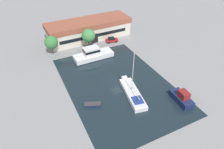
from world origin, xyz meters
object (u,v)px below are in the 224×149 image
object	(u,v)px
quay_tree_near_building	(88,36)
small_dinghy	(92,105)
parked_car	(112,40)
motor_cruiser	(93,55)
sailboat_moored	(132,93)
cabin_boat	(182,98)
warehouse_building	(89,29)
quay_tree_by_water	(51,42)

from	to	relation	value
quay_tree_near_building	small_dinghy	distance (m)	27.97
parked_car	motor_cruiser	bearing A→B (deg)	-44.81
quay_tree_near_building	sailboat_moored	world-z (taller)	sailboat_moored
quay_tree_near_building	cabin_boat	world-z (taller)	quay_tree_near_building
quay_tree_near_building	sailboat_moored	distance (m)	27.31
quay_tree_near_building	motor_cruiser	distance (m)	7.93
warehouse_building	sailboat_moored	bearing A→B (deg)	-95.80
quay_tree_near_building	parked_car	world-z (taller)	quay_tree_near_building
parked_car	cabin_boat	xyz separation A→B (m)	(0.99, -34.07, 0.26)
quay_tree_near_building	quay_tree_by_water	distance (m)	11.82
quay_tree_near_building	cabin_boat	distance (m)	35.24
quay_tree_by_water	sailboat_moored	bearing A→B (deg)	-65.96
parked_car	warehouse_building	bearing A→B (deg)	-132.74
motor_cruiser	small_dinghy	distance (m)	20.42
warehouse_building	quay_tree_by_water	distance (m)	16.11
quay_tree_near_building	warehouse_building	bearing A→B (deg)	68.08
warehouse_building	motor_cruiser	size ratio (longest dim) A/B	2.47
parked_car	cabin_boat	distance (m)	34.09
parked_car	cabin_boat	world-z (taller)	cabin_boat
quay_tree_by_water	parked_car	distance (m)	20.61
sailboat_moored	warehouse_building	bearing A→B (deg)	96.86
warehouse_building	quay_tree_by_water	xyz separation A→B (m)	(-14.72, -6.50, 0.88)
motor_cruiser	small_dinghy	world-z (taller)	motor_cruiser
quay_tree_by_water	sailboat_moored	distance (m)	30.66
parked_car	quay_tree_by_water	bearing A→B (deg)	-82.99
quay_tree_near_building	quay_tree_by_water	bearing A→B (deg)	176.33
warehouse_building	motor_cruiser	bearing A→B (deg)	-108.87
warehouse_building	parked_car	size ratio (longest dim) A/B	6.86
cabin_boat	quay_tree_by_water	bearing A→B (deg)	126.53
small_dinghy	motor_cruiser	bearing A→B (deg)	1.08
warehouse_building	parked_car	bearing A→B (deg)	-53.03
parked_car	sailboat_moored	bearing A→B (deg)	-7.85
motor_cruiser	sailboat_moored	bearing A→B (deg)	-175.10
parked_car	cabin_boat	bearing A→B (deg)	9.99
parked_car	motor_cruiser	size ratio (longest dim) A/B	0.36
quay_tree_by_water	cabin_boat	distance (m)	40.71
quay_tree_near_building	parked_car	bearing A→B (deg)	1.92
warehouse_building	small_dinghy	distance (m)	35.62
parked_car	cabin_boat	size ratio (longest dim) A/B	0.71
quay_tree_by_water	parked_car	world-z (taller)	quay_tree_by_water
small_dinghy	cabin_boat	xyz separation A→B (m)	(18.74, -7.67, 0.80)
motor_cruiser	warehouse_building	bearing A→B (deg)	-18.06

